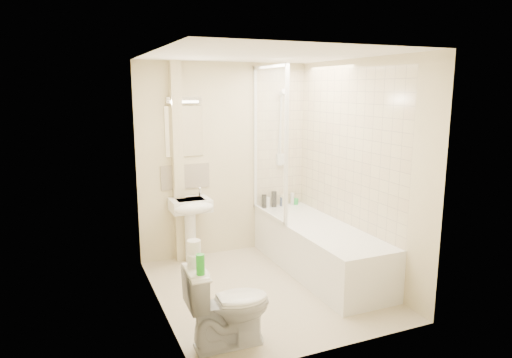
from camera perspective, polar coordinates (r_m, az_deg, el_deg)
name	(u,v)px	position (r m, az deg, el deg)	size (l,w,h in m)	color
floor	(266,289)	(4.97, 1.24, -13.54)	(2.50, 2.50, 0.00)	beige
wall_back	(225,160)	(5.74, -3.85, 2.38)	(2.20, 0.02, 2.40)	beige
wall_left	(157,187)	(4.27, -12.27, -0.96)	(0.02, 2.50, 2.40)	beige
wall_right	(357,170)	(5.14, 12.55, 1.09)	(0.02, 2.50, 2.40)	beige
ceiling	(267,55)	(4.52, 1.37, 15.26)	(2.20, 2.50, 0.02)	white
tile_back	(280,140)	(5.99, 2.97, 4.93)	(0.70, 0.01, 1.75)	beige
tile_right	(347,148)	(5.26, 11.28, 3.85)	(0.01, 2.10, 1.75)	beige
pipe_boxing	(178,164)	(5.51, -9.74, 1.87)	(0.12, 0.12, 2.40)	beige
splashback	(185,177)	(5.61, -8.81, 0.30)	(0.60, 0.01, 0.30)	beige
mirror	(184,131)	(5.53, -8.98, 5.90)	(0.46, 0.01, 0.60)	white
strip_light	(184,100)	(5.49, -9.04, 9.73)	(0.42, 0.07, 0.07)	silver
bathtub	(318,247)	(5.35, 7.78, -8.46)	(0.70, 2.10, 0.55)	white
shower_screen	(269,143)	(5.44, 1.69, 4.56)	(0.04, 0.92, 1.80)	white
shower_fixture	(281,131)	(5.93, 3.16, 6.04)	(0.10, 0.16, 0.99)	white
pedestal_sink	(191,213)	(5.49, -8.10, -4.18)	(0.47, 0.45, 0.90)	white
bottle_black_a	(264,201)	(5.95, 1.02, -2.80)	(0.06, 0.06, 0.18)	black
bottle_white_a	(268,202)	(5.97, 1.46, -2.93)	(0.06, 0.06, 0.14)	white
bottle_black_b	(274,199)	(6.00, 2.26, -2.53)	(0.07, 0.07, 0.21)	black
bottle_blue	(282,201)	(6.06, 3.21, -2.83)	(0.05, 0.05, 0.12)	navy
bottle_cream	(283,200)	(6.07, 3.37, -2.68)	(0.06, 0.06, 0.15)	beige
bottle_white_b	(292,199)	(6.13, 4.56, -2.49)	(0.05, 0.05, 0.16)	silver
bottle_green	(296,201)	(6.16, 4.99, -2.80)	(0.07, 0.07, 0.08)	green
toilet	(228,305)	(3.86, -3.46, -15.42)	(0.70, 0.41, 0.70)	white
toilet_roll_lower	(194,260)	(3.69, -7.73, -10.05)	(0.11, 0.11, 0.10)	white
toilet_roll_upper	(194,247)	(3.69, -7.76, -8.37)	(0.11, 0.11, 0.10)	white
green_bottle	(200,264)	(3.52, -6.97, -10.55)	(0.06, 0.06, 0.16)	green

